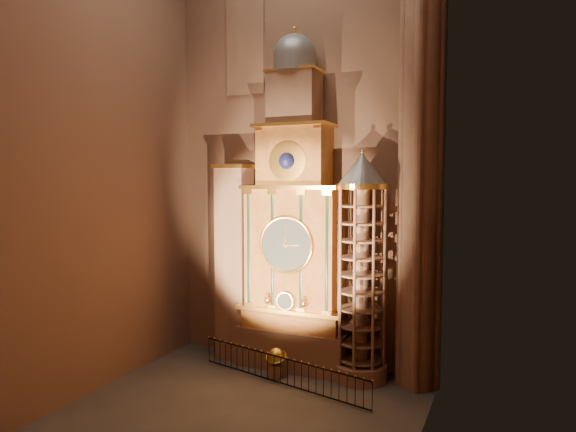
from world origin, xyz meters
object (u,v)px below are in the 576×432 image
at_px(stair_turret, 361,269).
at_px(portrait_tower, 235,261).
at_px(iron_railing, 281,370).
at_px(celestial_globe, 276,360).
at_px(astronomical_clock, 294,235).

bearing_deg(stair_turret, portrait_tower, 177.67).
relative_size(portrait_tower, stair_turret, 0.94).
relative_size(portrait_tower, iron_railing, 1.12).
relative_size(celestial_globe, iron_railing, 0.16).
distance_m(portrait_tower, stair_turret, 6.91).
bearing_deg(stair_turret, astronomical_clock, 175.70).
xyz_separation_m(portrait_tower, stair_turret, (6.90, -0.28, 0.12)).
bearing_deg(portrait_tower, celestial_globe, -28.35).
bearing_deg(celestial_globe, astronomical_clock, 83.03).
height_order(celestial_globe, iron_railing, celestial_globe).
xyz_separation_m(astronomical_clock, stair_turret, (3.50, -0.26, -1.41)).
xyz_separation_m(portrait_tower, iron_railing, (3.75, -2.42, -4.46)).
distance_m(astronomical_clock, stair_turret, 3.78).
distance_m(astronomical_clock, iron_railing, 6.46).
distance_m(stair_turret, celestial_globe, 5.93).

